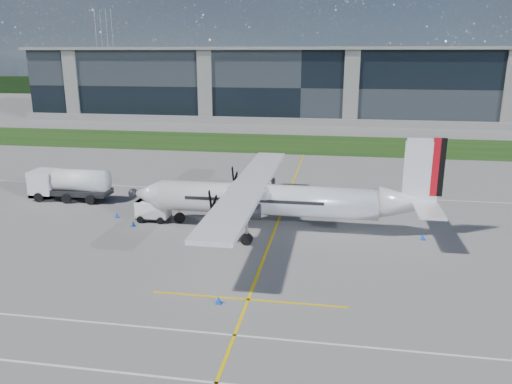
{
  "coord_description": "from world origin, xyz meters",
  "views": [
    {
      "loc": [
        7.95,
        -32.76,
        14.34
      ],
      "look_at": [
        1.34,
        6.86,
        3.14
      ],
      "focal_mm": 35.0,
      "sensor_mm": 36.0,
      "label": 1
    }
  ],
  "objects_px": {
    "fuel_tanker_truck": "(65,184)",
    "turboprop_aircraft": "(278,182)",
    "pylon_west": "(105,51)",
    "safety_cone_stbdwing": "(268,184)",
    "safety_cone_nose_stbd": "(155,214)",
    "baggage_tug": "(153,211)",
    "safety_cone_tail": "(423,237)",
    "safety_cone_nose_port": "(133,223)",
    "safety_cone_portwing": "(219,300)",
    "safety_cone_fwd": "(117,215)",
    "ground_crew_person": "(140,211)"
  },
  "relations": [
    {
      "from": "safety_cone_stbdwing",
      "to": "baggage_tug",
      "type": "bearing_deg",
      "value": -121.67
    },
    {
      "from": "fuel_tanker_truck",
      "to": "safety_cone_nose_stbd",
      "type": "height_order",
      "value": "fuel_tanker_truck"
    },
    {
      "from": "pylon_west",
      "to": "safety_cone_stbdwing",
      "type": "xyz_separation_m",
      "value": [
        80.39,
        -129.34,
        -14.75
      ]
    },
    {
      "from": "pylon_west",
      "to": "safety_cone_fwd",
      "type": "height_order",
      "value": "pylon_west"
    },
    {
      "from": "pylon_west",
      "to": "safety_cone_nose_port",
      "type": "xyz_separation_m",
      "value": [
        70.87,
        -144.58,
        -14.75
      ]
    },
    {
      "from": "safety_cone_stbdwing",
      "to": "safety_cone_nose_port",
      "type": "distance_m",
      "value": 17.97
    },
    {
      "from": "fuel_tanker_truck",
      "to": "ground_crew_person",
      "type": "height_order",
      "value": "fuel_tanker_truck"
    },
    {
      "from": "baggage_tug",
      "to": "safety_cone_nose_stbd",
      "type": "height_order",
      "value": "baggage_tug"
    },
    {
      "from": "safety_cone_nose_stbd",
      "to": "safety_cone_tail",
      "type": "bearing_deg",
      "value": -5.0
    },
    {
      "from": "fuel_tanker_truck",
      "to": "safety_cone_stbdwing",
      "type": "xyz_separation_m",
      "value": [
        19.45,
        8.69,
        -1.34
      ]
    },
    {
      "from": "safety_cone_tail",
      "to": "safety_cone_fwd",
      "type": "distance_m",
      "value": 26.43
    },
    {
      "from": "pylon_west",
      "to": "safety_cone_stbdwing",
      "type": "relative_size",
      "value": 60.0
    },
    {
      "from": "ground_crew_person",
      "to": "safety_cone_stbdwing",
      "type": "xyz_separation_m",
      "value": [
        9.38,
        14.04,
        -0.74
      ]
    },
    {
      "from": "safety_cone_stbdwing",
      "to": "safety_cone_portwing",
      "type": "bearing_deg",
      "value": -87.97
    },
    {
      "from": "fuel_tanker_truck",
      "to": "turboprop_aircraft",
      "type": "bearing_deg",
      "value": -12.78
    },
    {
      "from": "safety_cone_stbdwing",
      "to": "safety_cone_fwd",
      "type": "distance_m",
      "value": 17.84
    },
    {
      "from": "safety_cone_tail",
      "to": "safety_cone_nose_stbd",
      "type": "xyz_separation_m",
      "value": [
        -23.09,
        2.02,
        0.0
      ]
    },
    {
      "from": "fuel_tanker_truck",
      "to": "safety_cone_fwd",
      "type": "xyz_separation_m",
      "value": [
        7.58,
        -4.63,
        -1.34
      ]
    },
    {
      "from": "safety_cone_nose_stbd",
      "to": "safety_cone_fwd",
      "type": "relative_size",
      "value": 1.0
    },
    {
      "from": "pylon_west",
      "to": "baggage_tug",
      "type": "height_order",
      "value": "pylon_west"
    },
    {
      "from": "pylon_west",
      "to": "turboprop_aircraft",
      "type": "bearing_deg",
      "value": -59.82
    },
    {
      "from": "safety_cone_stbdwing",
      "to": "safety_cone_nose_stbd",
      "type": "xyz_separation_m",
      "value": [
        -8.56,
        -12.47,
        0.0
      ]
    },
    {
      "from": "baggage_tug",
      "to": "safety_cone_nose_stbd",
      "type": "distance_m",
      "value": 1.23
    },
    {
      "from": "safety_cone_portwing",
      "to": "safety_cone_fwd",
      "type": "relative_size",
      "value": 1.0
    },
    {
      "from": "safety_cone_tail",
      "to": "safety_cone_nose_port",
      "type": "relative_size",
      "value": 1.0
    },
    {
      "from": "safety_cone_nose_stbd",
      "to": "safety_cone_fwd",
      "type": "xyz_separation_m",
      "value": [
        -3.32,
        -0.85,
        0.0
      ]
    },
    {
      "from": "ground_crew_person",
      "to": "safety_cone_fwd",
      "type": "relative_size",
      "value": 3.94
    },
    {
      "from": "pylon_west",
      "to": "safety_cone_nose_port",
      "type": "relative_size",
      "value": 60.0
    },
    {
      "from": "ground_crew_person",
      "to": "safety_cone_stbdwing",
      "type": "height_order",
      "value": "ground_crew_person"
    },
    {
      "from": "safety_cone_stbdwing",
      "to": "safety_cone_fwd",
      "type": "bearing_deg",
      "value": -131.71
    },
    {
      "from": "turboprop_aircraft",
      "to": "pylon_west",
      "type": "bearing_deg",
      "value": 120.18
    },
    {
      "from": "safety_cone_nose_stbd",
      "to": "safety_cone_nose_port",
      "type": "relative_size",
      "value": 1.0
    },
    {
      "from": "fuel_tanker_truck",
      "to": "safety_cone_nose_port",
      "type": "relative_size",
      "value": 16.93
    },
    {
      "from": "fuel_tanker_truck",
      "to": "safety_cone_tail",
      "type": "relative_size",
      "value": 16.93
    },
    {
      "from": "baggage_tug",
      "to": "safety_cone_nose_stbd",
      "type": "xyz_separation_m",
      "value": [
        -0.24,
        1.01,
        -0.66
      ]
    },
    {
      "from": "ground_crew_person",
      "to": "safety_cone_tail",
      "type": "distance_m",
      "value": 23.93
    },
    {
      "from": "baggage_tug",
      "to": "safety_cone_tail",
      "type": "height_order",
      "value": "baggage_tug"
    },
    {
      "from": "safety_cone_fwd",
      "to": "turboprop_aircraft",
      "type": "bearing_deg",
      "value": -1.64
    },
    {
      "from": "pylon_west",
      "to": "safety_cone_fwd",
      "type": "relative_size",
      "value": 60.0
    },
    {
      "from": "safety_cone_stbdwing",
      "to": "safety_cone_tail",
      "type": "bearing_deg",
      "value": -44.92
    },
    {
      "from": "baggage_tug",
      "to": "safety_cone_fwd",
      "type": "bearing_deg",
      "value": 177.38
    },
    {
      "from": "safety_cone_stbdwing",
      "to": "safety_cone_fwd",
      "type": "relative_size",
      "value": 1.0
    },
    {
      "from": "safety_cone_stbdwing",
      "to": "safety_cone_fwd",
      "type": "xyz_separation_m",
      "value": [
        -11.87,
        -13.32,
        0.0
      ]
    },
    {
      "from": "safety_cone_stbdwing",
      "to": "safety_cone_nose_port",
      "type": "xyz_separation_m",
      "value": [
        -9.52,
        -15.23,
        0.0
      ]
    },
    {
      "from": "safety_cone_nose_port",
      "to": "safety_cone_portwing",
      "type": "bearing_deg",
      "value": -49.23
    },
    {
      "from": "ground_crew_person",
      "to": "safety_cone_fwd",
      "type": "xyz_separation_m",
      "value": [
        -2.49,
        0.72,
        -0.74
      ]
    },
    {
      "from": "safety_cone_nose_port",
      "to": "ground_crew_person",
      "type": "bearing_deg",
      "value": 83.17
    },
    {
      "from": "safety_cone_nose_port",
      "to": "safety_cone_tail",
      "type": "bearing_deg",
      "value": 1.76
    },
    {
      "from": "safety_cone_fwd",
      "to": "safety_cone_nose_port",
      "type": "distance_m",
      "value": 3.03
    },
    {
      "from": "pylon_west",
      "to": "safety_cone_portwing",
      "type": "bearing_deg",
      "value": -62.57
    }
  ]
}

